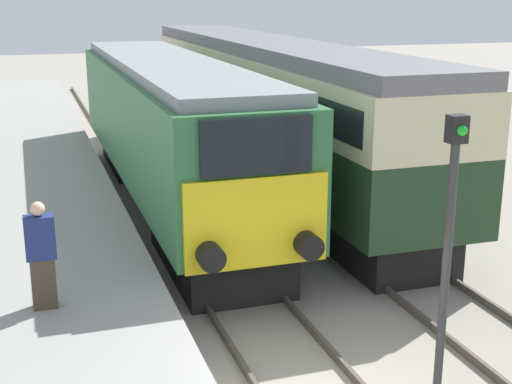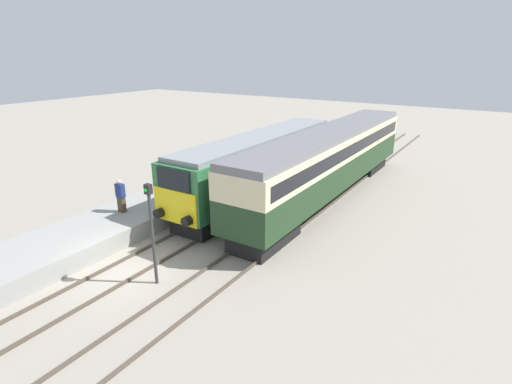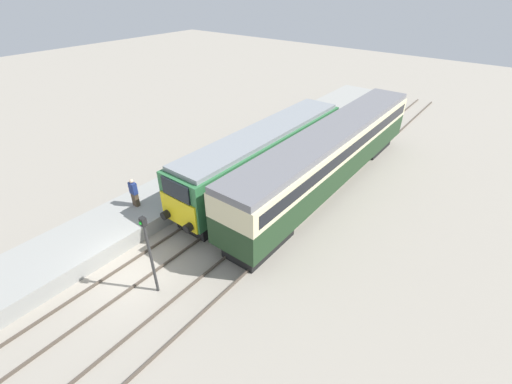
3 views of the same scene
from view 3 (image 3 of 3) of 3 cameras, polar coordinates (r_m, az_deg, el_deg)
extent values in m
plane|color=gray|center=(17.23, -19.85, -12.75)|extent=(120.00, 120.00, 0.00)
cube|color=gray|center=(22.90, -8.55, 2.57)|extent=(3.50, 50.00, 0.84)
cube|color=#4C4238|center=(19.78, -9.34, -4.03)|extent=(0.07, 60.00, 0.14)
cube|color=#4C4238|center=(18.93, -6.31, -5.64)|extent=(0.07, 60.00, 0.14)
cube|color=#4C4238|center=(17.89, -1.68, -8.06)|extent=(0.07, 60.00, 0.14)
cube|color=#4C4238|center=(17.24, 2.07, -9.96)|extent=(0.07, 60.00, 0.14)
cube|color=black|center=(19.43, -6.70, -2.96)|extent=(2.03, 4.00, 1.00)
cube|color=black|center=(25.85, 7.67, 6.50)|extent=(2.03, 4.00, 1.00)
cube|color=#2D6B3D|center=(21.55, 1.56, 6.59)|extent=(2.70, 14.27, 2.59)
cube|color=yellow|center=(17.35, -12.74, -3.31)|extent=(2.48, 0.10, 1.55)
cube|color=black|center=(16.65, -13.27, 0.31)|extent=(1.89, 0.10, 0.93)
cube|color=gray|center=(20.97, 1.61, 10.07)|extent=(2.38, 13.70, 0.24)
cylinder|color=black|center=(18.07, -14.85, -3.72)|extent=(0.44, 0.35, 0.44)
cylinder|color=black|center=(16.96, -11.21, -5.86)|extent=(0.44, 0.35, 0.44)
cube|color=black|center=(17.41, 0.56, -7.66)|extent=(1.89, 3.60, 0.95)
cube|color=black|center=(28.66, 18.62, 7.67)|extent=(1.89, 3.60, 0.95)
cube|color=#1E381E|center=(21.98, 12.18, 4.74)|extent=(2.70, 18.91, 1.57)
cube|color=beige|center=(21.38, 12.61, 8.06)|extent=(2.71, 18.91, 1.23)
cube|color=black|center=(21.38, 12.61, 8.06)|extent=(2.75, 18.15, 0.68)
cube|color=slate|center=(21.07, 12.86, 10.03)|extent=(2.48, 18.91, 0.36)
cube|color=#473828|center=(19.99, -19.44, -1.16)|extent=(0.36, 0.24, 0.79)
cube|color=navy|center=(19.62, -19.82, 0.61)|extent=(0.44, 0.26, 0.66)
sphere|color=beige|center=(19.40, -20.06, 1.71)|extent=(0.21, 0.21, 0.21)
cylinder|color=#333333|center=(14.94, -17.01, -10.79)|extent=(0.12, 0.12, 3.60)
cube|color=black|center=(13.71, -18.32, -4.71)|extent=(0.24, 0.20, 0.36)
sphere|color=green|center=(13.66, -18.68, -4.92)|extent=(0.14, 0.14, 0.14)
camera|label=1|loc=(16.34, -53.64, -4.33)|focal=50.00mm
camera|label=2|loc=(4.92, -115.36, -67.02)|focal=28.00mm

